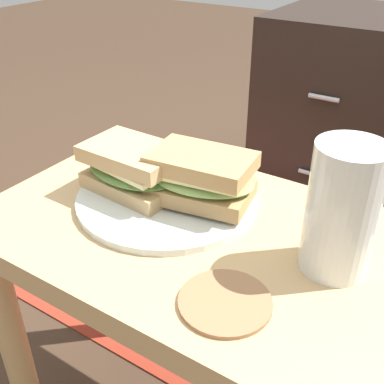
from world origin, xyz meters
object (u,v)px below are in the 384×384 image
object	(u,v)px
sandwich_front	(134,168)
beer_glass	(341,213)
coaster	(225,302)
plate	(167,198)
sandwich_back	(201,177)

from	to	relation	value
sandwich_front	beer_glass	size ratio (longest dim) A/B	1.00
beer_glass	coaster	xyz separation A→B (m)	(-0.07, -0.12, -0.07)
plate	beer_glass	xyz separation A→B (m)	(0.24, -0.01, 0.07)
sandwich_front	coaster	distance (m)	0.25
plate	sandwich_front	bearing A→B (deg)	-167.56
plate	sandwich_front	distance (m)	0.06
sandwich_front	sandwich_back	size ratio (longest dim) A/B	0.96
sandwich_front	sandwich_back	xyz separation A→B (m)	(0.10, 0.02, 0.01)
beer_glass	coaster	bearing A→B (deg)	-121.03
sandwich_back	coaster	distance (m)	0.19
sandwich_back	beer_glass	world-z (taller)	beer_glass
plate	coaster	size ratio (longest dim) A/B	2.57
sandwich_back	beer_glass	xyz separation A→B (m)	(0.19, -0.02, 0.02)
plate	sandwich_back	world-z (taller)	sandwich_back
beer_glass	sandwich_front	bearing A→B (deg)	179.73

